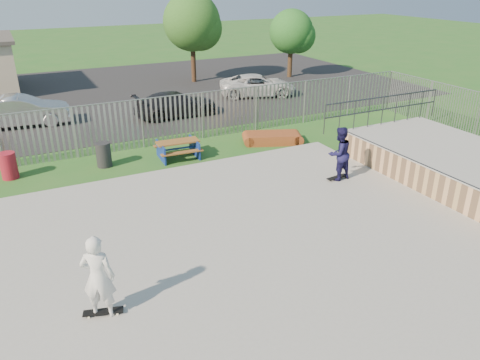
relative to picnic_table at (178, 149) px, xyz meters
name	(u,v)px	position (x,y,z in m)	size (l,w,h in m)	color
ground	(207,265)	(-1.85, -7.23, -0.35)	(120.00, 120.00, 0.00)	#276321
concrete_slab	(207,262)	(-1.85, -7.23, -0.27)	(15.00, 12.00, 0.15)	#969691
quarter_pipe	(452,165)	(7.65, -6.19, 0.21)	(5.50, 7.05, 2.19)	tan
fence	(180,159)	(-0.85, -2.64, 0.65)	(26.04, 16.02, 2.00)	gray
picnic_table	(178,149)	(0.00, 0.00, 0.00)	(1.68, 1.41, 0.68)	brown
funbox	(272,138)	(4.14, -0.10, -0.14)	(2.30, 1.72, 0.41)	brown
trash_bin_red	(9,166)	(-5.89, 0.73, 0.12)	(0.56, 0.56, 0.93)	maroon
trash_bin_grey	(104,155)	(-2.73, 0.38, 0.11)	(0.54, 0.54, 0.91)	#232326
parking_lot	(79,97)	(-1.85, 11.77, -0.34)	(40.00, 18.00, 0.02)	black
car_silver	(22,111)	(-5.05, 7.15, 0.38)	(1.49, 4.28, 1.41)	#BABBBF
car_dark	(176,104)	(1.89, 5.50, 0.28)	(1.69, 4.15, 1.20)	black
car_white	(258,85)	(7.56, 7.47, 0.28)	(2.03, 4.40, 1.22)	silver
tree_mid	(192,22)	(5.69, 12.83, 3.41)	(3.62, 3.62, 5.58)	#422B1A
tree_right	(291,32)	(12.17, 11.36, 2.66)	(2.90, 2.90, 4.48)	#452F1B
skateboard_a	(337,178)	(4.00, -4.67, -0.16)	(0.82, 0.30, 0.08)	black
skateboard_b	(103,312)	(-4.51, -8.13, -0.16)	(0.82, 0.42, 0.08)	black
skater_navy	(339,154)	(4.00, -4.67, 0.71)	(0.89, 0.69, 1.82)	#171542
skater_white	(98,277)	(-4.51, -8.13, 0.71)	(0.66, 0.44, 1.82)	silver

